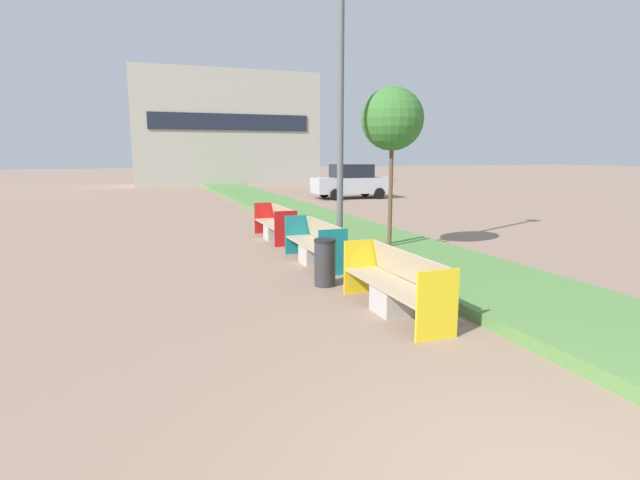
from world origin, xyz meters
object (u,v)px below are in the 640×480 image
object	(u,v)px
litter_bin	(325,262)
street_lamp_post	(341,42)
bench_yellow_frame	(396,289)
parked_car_distant	(351,182)
bench_teal_frame	(315,247)
sapling_tree_near	(392,120)
bench_red_frame	(276,226)

from	to	relation	value
litter_bin	street_lamp_post	distance (m)	4.84
bench_yellow_frame	parked_car_distant	bearing A→B (deg)	68.60
bench_yellow_frame	bench_teal_frame	size ratio (longest dim) A/B	1.00
bench_teal_frame	parked_car_distant	xyz separation A→B (m)	(7.33, 14.99, 0.54)
street_lamp_post	litter_bin	bearing A→B (deg)	-119.13
sapling_tree_near	parked_car_distant	world-z (taller)	sapling_tree_near
bench_teal_frame	sapling_tree_near	bearing A→B (deg)	12.16
litter_bin	street_lamp_post	world-z (taller)	street_lamp_post
street_lamp_post	bench_red_frame	bearing A→B (deg)	100.29
bench_teal_frame	sapling_tree_near	distance (m)	3.54
bench_red_frame	parked_car_distant	bearing A→B (deg)	57.65
bench_red_frame	litter_bin	distance (m)	5.29
bench_red_frame	street_lamp_post	bearing A→B (deg)	-79.71
bench_yellow_frame	bench_teal_frame	world-z (taller)	same
bench_teal_frame	parked_car_distant	bearing A→B (deg)	63.93
bench_teal_frame	litter_bin	size ratio (longest dim) A/B	2.80
bench_teal_frame	sapling_tree_near	size ratio (longest dim) A/B	0.61
bench_teal_frame	sapling_tree_near	world-z (taller)	sapling_tree_near
street_lamp_post	parked_car_distant	xyz separation A→B (m)	(6.72, 14.93, -3.84)
bench_yellow_frame	street_lamp_post	world-z (taller)	street_lamp_post
bench_teal_frame	street_lamp_post	xyz separation A→B (m)	(0.61, 0.06, 4.37)
bench_yellow_frame	street_lamp_post	size ratio (longest dim) A/B	0.28
bench_red_frame	litter_bin	xyz separation A→B (m)	(-0.46, -5.27, 0.06)
street_lamp_post	sapling_tree_near	bearing A→B (deg)	14.87
bench_red_frame	parked_car_distant	world-z (taller)	parked_car_distant
bench_teal_frame	street_lamp_post	world-z (taller)	street_lamp_post
bench_teal_frame	street_lamp_post	size ratio (longest dim) A/B	0.28
bench_teal_frame	litter_bin	xyz separation A→B (m)	(-0.46, -1.86, 0.06)
parked_car_distant	street_lamp_post	bearing A→B (deg)	-111.69
bench_yellow_frame	litter_bin	world-z (taller)	bench_yellow_frame
bench_yellow_frame	bench_red_frame	distance (m)	7.13
sapling_tree_near	litter_bin	bearing A→B (deg)	-137.73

